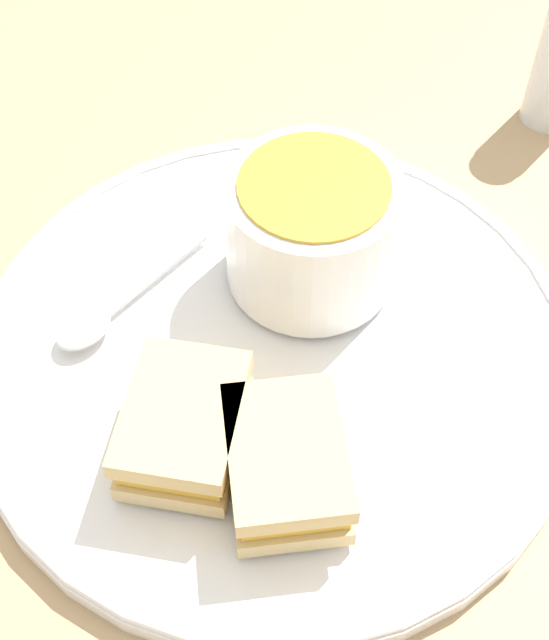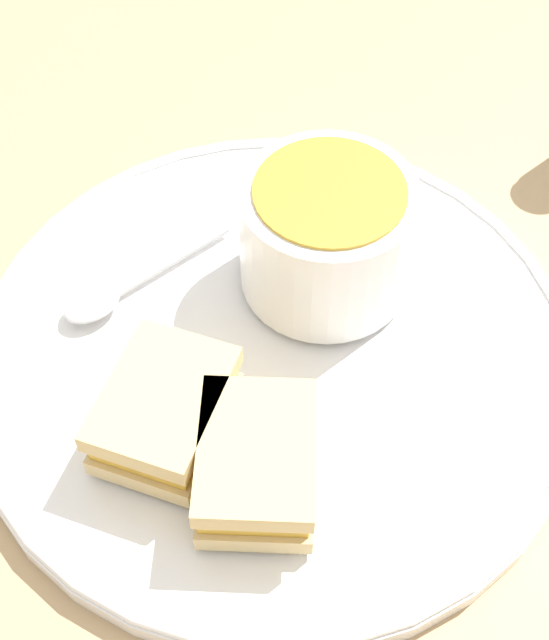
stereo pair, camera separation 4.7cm
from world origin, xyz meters
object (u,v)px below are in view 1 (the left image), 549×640
object	(u,v)px
sandwich_half_far	(286,463)
sandwich_half_near	(184,425)
spoon	(95,320)
soup_bowl	(312,230)

from	to	relation	value
sandwich_half_far	sandwich_half_near	bearing A→B (deg)	-9.40
spoon	sandwich_half_far	xyz separation A→B (m)	(-0.12, 0.07, 0.01)
spoon	sandwich_half_near	distance (m)	0.09
sandwich_half_near	soup_bowl	bearing A→B (deg)	-106.64
soup_bowl	sandwich_half_far	bearing A→B (deg)	96.88
soup_bowl	sandwich_half_far	size ratio (longest dim) A/B	1.08
soup_bowl	sandwich_half_far	distance (m)	0.14
spoon	sandwich_half_near	bearing A→B (deg)	77.28
spoon	sandwich_half_far	size ratio (longest dim) A/B	1.19
sandwich_half_far	soup_bowl	bearing A→B (deg)	-83.12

